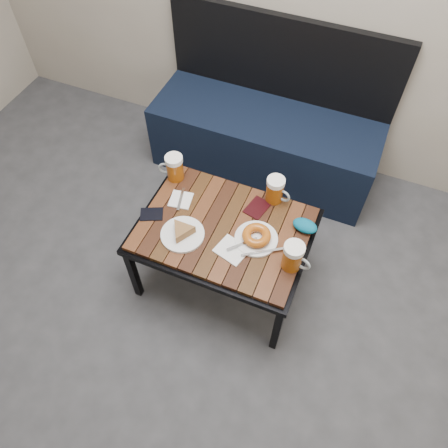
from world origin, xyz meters
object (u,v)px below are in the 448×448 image
at_px(beer_mug_right, 293,256).
at_px(passport_burgundy, 257,208).
at_px(bench, 266,135).
at_px(beer_mug_left, 174,167).
at_px(passport_navy, 152,214).
at_px(knit_pouch, 305,226).
at_px(plate_pie, 182,232).
at_px(cafe_table, 224,233).
at_px(plate_bagel, 256,237).
at_px(beer_mug_centre, 275,190).

height_order(beer_mug_right, passport_burgundy, beer_mug_right).
distance_m(bench, beer_mug_right, 1.11).
relative_size(beer_mug_left, beer_mug_right, 0.97).
distance_m(passport_navy, passport_burgundy, 0.52).
bearing_deg(knit_pouch, beer_mug_right, -89.20).
height_order(plate_pie, knit_pouch, plate_pie).
bearing_deg(beer_mug_left, bench, -126.03).
bearing_deg(bench, passport_burgundy, -75.01).
bearing_deg(cafe_table, beer_mug_right, -12.07).
height_order(cafe_table, passport_burgundy, passport_burgundy).
bearing_deg(bench, knit_pouch, -59.42).
distance_m(beer_mug_left, plate_bagel, 0.57).
relative_size(cafe_table, plate_bagel, 3.24).
bearing_deg(beer_mug_left, plate_bagel, 143.92).
bearing_deg(plate_pie, passport_navy, 164.89).
height_order(beer_mug_left, knit_pouch, beer_mug_left).
distance_m(bench, cafe_table, 0.91).
relative_size(beer_mug_right, plate_bagel, 0.58).
bearing_deg(knit_pouch, plate_bagel, -142.26).
relative_size(beer_mug_centre, passport_navy, 1.31).
distance_m(bench, passport_burgundy, 0.78).
bearing_deg(plate_bagel, beer_mug_right, -19.62).
bearing_deg(passport_burgundy, beer_mug_centre, 68.95).
height_order(beer_mug_right, plate_pie, beer_mug_right).
relative_size(bench, passport_burgundy, 10.94).
bearing_deg(beer_mug_right, beer_mug_centre, 132.20).
distance_m(plate_pie, passport_navy, 0.20).
distance_m(cafe_table, beer_mug_left, 0.43).
bearing_deg(cafe_table, plate_bagel, -2.74).
height_order(beer_mug_left, plate_bagel, beer_mug_left).
xyz_separation_m(bench, plate_pie, (-0.08, -1.01, 0.22)).
height_order(passport_navy, passport_burgundy, same).
height_order(cafe_table, beer_mug_centre, beer_mug_centre).
bearing_deg(beer_mug_centre, beer_mug_right, -47.89).
bearing_deg(beer_mug_centre, passport_burgundy, -112.57).
height_order(cafe_table, plate_bagel, plate_bagel).
distance_m(cafe_table, plate_bagel, 0.18).
xyz_separation_m(beer_mug_right, passport_navy, (-0.72, 0.01, -0.07)).
relative_size(plate_pie, passport_burgundy, 1.64).
bearing_deg(beer_mug_centre, beer_mug_left, -161.96).
bearing_deg(plate_bagel, plate_pie, -161.66).
height_order(beer_mug_centre, passport_navy, beer_mug_centre).
relative_size(beer_mug_left, passport_navy, 1.32).
relative_size(beer_mug_left, knit_pouch, 1.21).
height_order(cafe_table, knit_pouch, knit_pouch).
height_order(beer_mug_right, passport_navy, beer_mug_right).
bearing_deg(plate_pie, beer_mug_left, 121.66).
relative_size(plate_bagel, passport_navy, 2.34).
bearing_deg(beer_mug_left, beer_mug_right, 144.46).
bearing_deg(beer_mug_right, beer_mug_left, 170.83).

